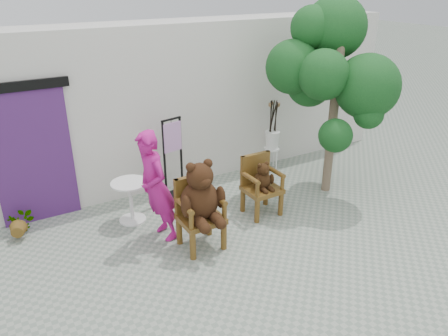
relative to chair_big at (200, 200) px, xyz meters
name	(u,v)px	position (x,y,z in m)	size (l,w,h in m)	color
ground_plane	(280,241)	(1.10, -0.51, -0.78)	(60.00, 60.00, 0.00)	gray
back_wall	(188,100)	(1.10, 2.59, 0.72)	(9.00, 1.00, 3.00)	silver
doorway	(32,154)	(-1.90, 2.07, 0.39)	(1.40, 0.11, 2.33)	#4B2062
chair_big	(200,200)	(0.00, 0.00, 0.00)	(0.69, 0.73, 1.39)	#513511
chair_small	(261,181)	(1.35, 0.41, -0.19)	(0.58, 0.53, 1.02)	#513511
person	(156,187)	(-0.46, 0.51, 0.11)	(0.64, 0.42, 1.77)	#B21578
cafe_table	(131,197)	(-0.64, 1.24, -0.34)	(0.60, 0.60, 0.70)	white
display_stand	(174,168)	(0.31, 1.64, -0.19)	(0.51, 0.43, 1.51)	black
stool_bucket	(272,139)	(2.63, 1.85, -0.13)	(0.32, 0.32, 1.45)	white
tree	(332,67)	(2.90, 0.60, 1.53)	(1.94, 1.95, 3.47)	brown
potted_plant	(20,223)	(-2.30, 1.66, -0.56)	(0.40, 0.34, 0.44)	#0D3315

